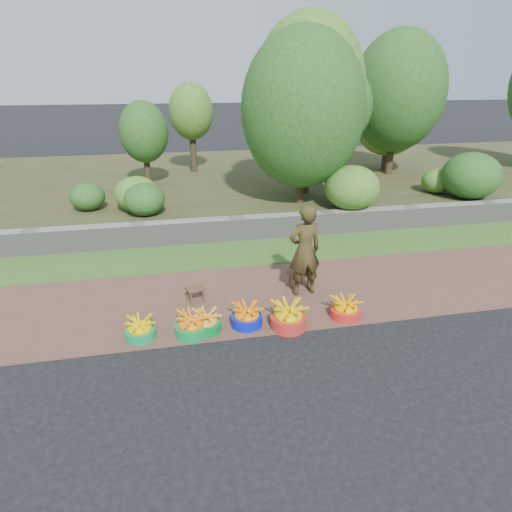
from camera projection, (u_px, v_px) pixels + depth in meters
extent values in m
plane|color=black|center=(280.00, 334.00, 6.41)|extent=(120.00, 120.00, 0.00)
cube|color=brown|center=(262.00, 295.00, 7.54)|extent=(80.00, 2.50, 0.02)
cube|color=#3E6625|center=(243.00, 252.00, 9.34)|extent=(80.00, 1.50, 0.04)
cube|color=gray|center=(236.00, 229.00, 10.01)|extent=(80.00, 0.35, 0.55)
cube|color=#3E3F20|center=(213.00, 183.00, 14.44)|extent=(80.00, 10.00, 0.50)
cylinder|color=#332718|center=(147.00, 167.00, 12.76)|extent=(0.18, 0.18, 1.16)
ellipsoid|color=#2A591F|center=(144.00, 132.00, 12.37)|extent=(1.41, 1.41, 1.76)
cylinder|color=#332718|center=(386.00, 150.00, 14.99)|extent=(0.20, 0.20, 1.35)
ellipsoid|color=#497927|center=(391.00, 106.00, 14.41)|extent=(2.66, 2.66, 3.33)
cylinder|color=#332718|center=(338.00, 157.00, 12.46)|extent=(0.24, 0.24, 1.79)
ellipsoid|color=#2A591F|center=(342.00, 106.00, 11.92)|extent=(1.67, 1.67, 2.08)
cylinder|color=#332718|center=(391.00, 148.00, 14.27)|extent=(0.23, 0.23, 1.72)
ellipsoid|color=#2A591F|center=(398.00, 92.00, 13.59)|extent=(2.98, 2.98, 3.73)
cylinder|color=#332718|center=(300.00, 176.00, 11.00)|extent=(0.21, 0.21, 1.41)
ellipsoid|color=#2A591F|center=(303.00, 110.00, 10.37)|extent=(3.03, 3.03, 3.79)
cylinder|color=#332718|center=(193.00, 149.00, 14.65)|extent=(0.22, 0.22, 1.55)
ellipsoid|color=#497927|center=(191.00, 111.00, 14.18)|extent=(1.47, 1.47, 1.84)
cylinder|color=#332718|center=(306.00, 158.00, 11.91)|extent=(0.25, 0.25, 1.96)
ellipsoid|color=#497927|center=(309.00, 86.00, 11.19)|extent=(2.91, 2.91, 3.63)
ellipsoid|color=#497927|center=(352.00, 188.00, 10.53)|extent=(1.35, 1.35, 1.08)
ellipsoid|color=#497927|center=(137.00, 194.00, 10.43)|extent=(1.06, 1.06, 0.85)
ellipsoid|color=#2A591F|center=(87.00, 197.00, 10.52)|extent=(0.84, 0.84, 0.68)
ellipsoid|color=#2A591F|center=(144.00, 199.00, 10.12)|extent=(0.97, 0.97, 0.77)
ellipsoid|color=#497927|center=(437.00, 181.00, 12.08)|extent=(0.85, 0.85, 0.68)
ellipsoid|color=#2A591F|center=(471.00, 176.00, 11.46)|extent=(1.53, 1.53, 1.23)
cylinder|color=#0C8C45|center=(141.00, 334.00, 6.29)|extent=(0.44, 0.44, 0.16)
ellipsoid|color=#F8BC00|center=(140.00, 326.00, 6.24)|extent=(0.39, 0.39, 0.25)
cylinder|color=#0B893A|center=(192.00, 330.00, 6.36)|extent=(0.50, 0.50, 0.18)
ellipsoid|color=orange|center=(191.00, 322.00, 6.31)|extent=(0.44, 0.44, 0.28)
cylinder|color=#007A24|center=(206.00, 327.00, 6.47)|extent=(0.45, 0.45, 0.16)
ellipsoid|color=orange|center=(206.00, 319.00, 6.42)|extent=(0.40, 0.40, 0.26)
cylinder|color=#0815CD|center=(247.00, 321.00, 6.60)|extent=(0.49, 0.49, 0.18)
ellipsoid|color=orange|center=(247.00, 313.00, 6.55)|extent=(0.43, 0.43, 0.28)
cylinder|color=red|center=(288.00, 322.00, 6.56)|extent=(0.56, 0.56, 0.20)
ellipsoid|color=#E2A903|center=(288.00, 313.00, 6.50)|extent=(0.49, 0.49, 0.32)
cylinder|color=red|center=(345.00, 313.00, 6.82)|extent=(0.47, 0.47, 0.17)
ellipsoid|color=#FD9900|center=(346.00, 306.00, 6.76)|extent=(0.41, 0.41, 0.27)
cube|color=#523423|center=(195.00, 288.00, 7.22)|extent=(0.36, 0.31, 0.04)
cylinder|color=#523423|center=(191.00, 299.00, 7.16)|extent=(0.03, 0.03, 0.23)
cylinder|color=#523423|center=(204.00, 296.00, 7.26)|extent=(0.03, 0.03, 0.23)
cylinder|color=#523423|center=(188.00, 295.00, 7.28)|extent=(0.03, 0.03, 0.23)
cylinder|color=#523423|center=(200.00, 292.00, 7.39)|extent=(0.03, 0.03, 0.23)
cube|color=#523423|center=(299.00, 272.00, 7.70)|extent=(0.43, 0.39, 0.04)
cylinder|color=#523423|center=(296.00, 284.00, 7.61)|extent=(0.04, 0.04, 0.27)
cylinder|color=#523423|center=(308.00, 280.00, 7.75)|extent=(0.04, 0.04, 0.27)
cylinder|color=#523423|center=(290.00, 280.00, 7.76)|extent=(0.04, 0.04, 0.27)
cylinder|color=#523423|center=(301.00, 277.00, 7.90)|extent=(0.04, 0.04, 0.27)
imported|color=black|center=(305.00, 251.00, 7.30)|extent=(0.63, 0.46, 1.61)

